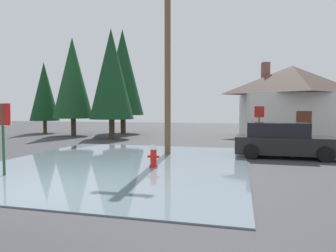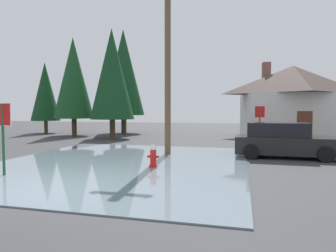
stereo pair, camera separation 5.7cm
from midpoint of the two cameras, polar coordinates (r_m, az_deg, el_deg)
ground_plane at (r=8.65m, az=-19.49°, el=-11.36°), size 80.00×80.00×0.10m
flood_puddle at (r=11.81m, az=-8.90°, el=-7.00°), size 9.57×10.95×0.04m
lane_stop_bar at (r=8.30m, az=-28.61°, el=-11.80°), size 3.31×0.61×0.01m
stop_sign_near at (r=10.58m, az=-28.94°, el=0.28°), size 0.71×0.11×2.30m
fire_hydrant at (r=10.73m, az=-2.71°, el=-5.83°), size 0.43×0.37×0.85m
utility_pole at (r=14.04m, az=0.06°, el=13.96°), size 1.60×0.28×9.10m
stop_sign_far at (r=17.59m, az=17.22°, el=1.50°), size 0.60×0.35×2.31m
house at (r=24.90m, az=22.78°, el=4.60°), size 8.47×6.90×5.89m
parked_car at (r=13.97m, az=21.23°, el=-2.66°), size 4.25×2.02×1.53m
pine_tree_tall_left at (r=26.68m, az=-8.47°, el=10.09°), size 3.63×3.63×9.08m
pine_tree_mid_left at (r=25.24m, az=-17.59°, el=8.73°), size 3.14×3.14×7.85m
pine_tree_short_left at (r=28.66m, az=-22.40°, el=6.09°), size 2.51×2.51×6.27m
pine_tree_far_center at (r=22.00m, az=-10.62°, el=9.73°), size 3.16×3.16×7.89m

